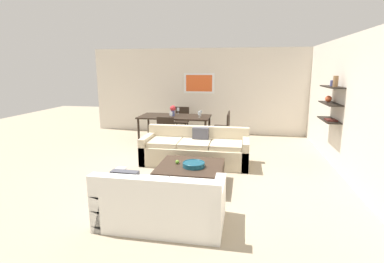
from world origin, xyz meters
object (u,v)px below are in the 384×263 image
object	(u,v)px
sofa_beige	(196,150)
centerpiece_vase	(173,110)
dining_chair_right_near	(224,128)
dining_chair_right_far	(225,125)
dining_chair_head	(182,119)
wine_glass_right_far	(201,112)
apple_on_coffee_table	(177,162)
dining_table	(175,118)
coffee_table	(190,175)
wine_glass_head	(178,109)
wine_glass_foot	(171,114)
loveseat_white	(161,203)
wine_glass_right_near	(199,113)
dining_chair_foot	(167,131)
decorative_bowl	(194,164)

from	to	relation	value
sofa_beige	centerpiece_vase	size ratio (longest dim) A/B	7.77
dining_chair_right_near	dining_chair_right_far	size ratio (longest dim) A/B	1.00
dining_chair_head	sofa_beige	bearing A→B (deg)	-71.51
dining_chair_right_near	centerpiece_vase	bearing A→B (deg)	171.52
sofa_beige	dining_chair_right_near	bearing A→B (deg)	72.83
sofa_beige	wine_glass_right_far	bearing A→B (deg)	95.40
apple_on_coffee_table	dining_table	size ratio (longest dim) A/B	0.04
coffee_table	dining_chair_head	bearing A→B (deg)	104.50
coffee_table	wine_glass_head	world-z (taller)	wine_glass_head
dining_chair_right_far	wine_glass_foot	world-z (taller)	wine_glass_foot
wine_glass_foot	wine_glass_head	size ratio (longest dim) A/B	1.01
loveseat_white	wine_glass_right_far	bearing A→B (deg)	91.96
dining_chair_right_near	wine_glass_right_near	size ratio (longest dim) A/B	5.24
dining_chair_foot	wine_glass_right_far	xyz separation A→B (m)	(0.73, 1.02, 0.36)
sofa_beige	wine_glass_foot	distance (m)	1.77
dining_table	wine_glass_right_near	xyz separation A→B (m)	(0.73, -0.12, 0.18)
dining_chair_right_near	dining_chair_head	xyz separation A→B (m)	(-1.41, 1.12, 0.00)
dining_chair_right_near	wine_glass_foot	world-z (taller)	wine_glass_foot
centerpiece_vase	dining_chair_head	bearing A→B (deg)	86.54
dining_chair_right_near	wine_glass_foot	bearing A→B (deg)	-171.56
coffee_table	centerpiece_vase	distance (m)	3.36
centerpiece_vase	dining_chair_right_near	bearing A→B (deg)	-8.48
coffee_table	wine_glass_right_near	size ratio (longest dim) A/B	6.83
decorative_bowl	dining_chair_foot	distance (m)	2.52
coffee_table	dining_table	world-z (taller)	dining_table
coffee_table	decorative_bowl	size ratio (longest dim) A/B	2.92
sofa_beige	wine_glass_head	xyz separation A→B (m)	(-0.91, 2.26, 0.59)
wine_glass_right_near	dining_chair_head	bearing A→B (deg)	125.55
coffee_table	apple_on_coffee_table	size ratio (longest dim) A/B	16.10
apple_on_coffee_table	dining_chair_right_near	distance (m)	2.90
loveseat_white	wine_glass_right_near	size ratio (longest dim) A/B	9.88
wine_glass_head	loveseat_white	bearing A→B (deg)	-79.75
wine_glass_head	wine_glass_right_near	bearing A→B (deg)	-37.12
decorative_bowl	wine_glass_head	bearing A→B (deg)	107.06
dining_table	wine_glass_head	bearing A→B (deg)	90.00
loveseat_white	dining_chair_foot	world-z (taller)	dining_chair_foot
sofa_beige	dining_chair_right_far	bearing A→B (deg)	76.36
dining_chair_right_near	wine_glass_head	bearing A→B (deg)	155.25
wine_glass_foot	coffee_table	bearing A→B (deg)	-68.82
dining_table	dining_chair_right_far	bearing A→B (deg)	8.88
sofa_beige	dining_table	bearing A→B (deg)	116.49
coffee_table	dining_chair_head	world-z (taller)	dining_chair_head
decorative_bowl	sofa_beige	bearing A→B (deg)	98.15
dining_chair_right_near	dining_chair_right_far	distance (m)	0.44
dining_chair_right_near	wine_glass_head	size ratio (longest dim) A/B	4.94
dining_chair_right_near	centerpiece_vase	size ratio (longest dim) A/B	2.94
dining_chair_foot	loveseat_white	bearing A→B (deg)	-76.07
centerpiece_vase	wine_glass_foot	bearing A→B (deg)	-82.76
dining_table	loveseat_white	bearing A→B (deg)	-78.79
centerpiece_vase	wine_glass_head	bearing A→B (deg)	82.83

